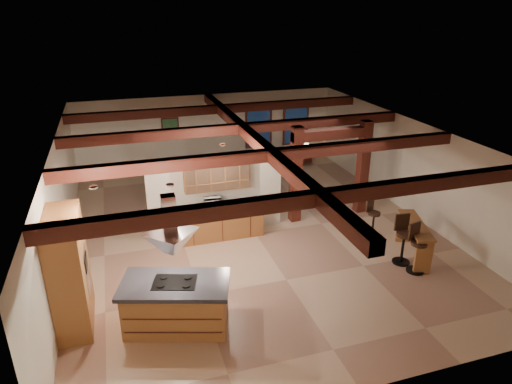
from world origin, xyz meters
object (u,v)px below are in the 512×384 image
kitchen_island (176,304)px  dining_table (236,189)px  bar_counter (414,235)px  sofa (275,158)px

kitchen_island → dining_table: size_ratio=1.33×
kitchen_island → bar_counter: bearing=8.7°
kitchen_island → sofa: (5.27, 8.87, -0.25)m
dining_table → sofa: 3.67m
kitchen_island → sofa: bearing=59.3°
kitchen_island → bar_counter: kitchen_island is taller
dining_table → sofa: dining_table is taller
bar_counter → kitchen_island: bearing=-171.3°
sofa → bar_counter: (0.94, -7.92, 0.35)m
sofa → kitchen_island: bearing=42.8°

